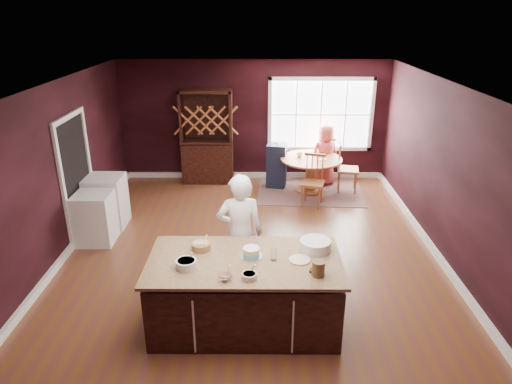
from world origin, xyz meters
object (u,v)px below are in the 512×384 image
layer_cake (251,252)px  dryer (107,201)px  kitchen_island (245,294)px  chair_east (348,167)px  chair_south (313,181)px  washer (95,218)px  baker (240,234)px  high_chair (277,164)px  dining_table (311,168)px  chair_north (322,158)px  hutch (207,137)px  toddler (276,151)px  seated_woman (325,155)px

layer_cake → dryer: (-2.67, 2.73, -0.51)m
kitchen_island → dryer: (-2.59, 2.81, 0.03)m
chair_east → chair_south: bearing=141.3°
chair_south → kitchen_island: bearing=-92.6°
chair_east → washer: (-4.67, -2.34, -0.11)m
chair_south → washer: chair_south is taller
baker → high_chair: 4.11m
kitchen_island → chair_east: bearing=65.2°
dining_table → washer: bearing=-148.9°
kitchen_island → layer_cake: bearing=46.6°
chair_north → hutch: 2.67m
layer_cake → toddler: layer_cake is taller
dining_table → hutch: size_ratio=0.63×
layer_cake → chair_north: 5.40m
dining_table → layer_cake: layer_cake is taller
chair_south → dryer: bearing=-150.7°
washer → chair_north: bearing=36.0°
washer → dryer: dryer is taller
dining_table → chair_east: size_ratio=1.20×
chair_south → chair_north: 1.55m
dryer → washer: bearing=-90.0°
baker → dryer: 3.26m
chair_east → chair_south: chair_east is taller
dining_table → chair_east: (0.80, 0.00, 0.01)m
layer_cake → kitchen_island: bearing=-133.4°
layer_cake → chair_south: 3.85m
dining_table → high_chair: size_ratio=1.29×
toddler → baker: bearing=-98.6°
dryer → toddler: bearing=33.2°
dining_table → high_chair: bearing=157.4°
chair_north → kitchen_island: bearing=53.6°
layer_cake → washer: layer_cake is taller
kitchen_island → chair_north: bearing=72.7°
seated_woman → layer_cake: bearing=52.4°
seated_woman → hutch: hutch is taller
chair_east → high_chair: chair_east is taller
chair_south → dryer: size_ratio=1.13×
seated_woman → high_chair: size_ratio=1.34×
chair_south → washer: bearing=-142.0°
high_chair → toddler: high_chair is taller
dining_table → baker: (-1.37, -3.74, 0.33)m
toddler → chair_south: bearing=-58.0°
high_chair → dryer: bearing=-137.5°
chair_east → seated_woman: 0.65m
dining_table → seated_woman: (0.36, 0.46, 0.15)m
dining_table → high_chair: high_chair is taller
dryer → chair_south: bearing=13.5°
baker → washer: bearing=-35.0°
washer → baker: bearing=-29.3°
kitchen_island → toddler: 4.90m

